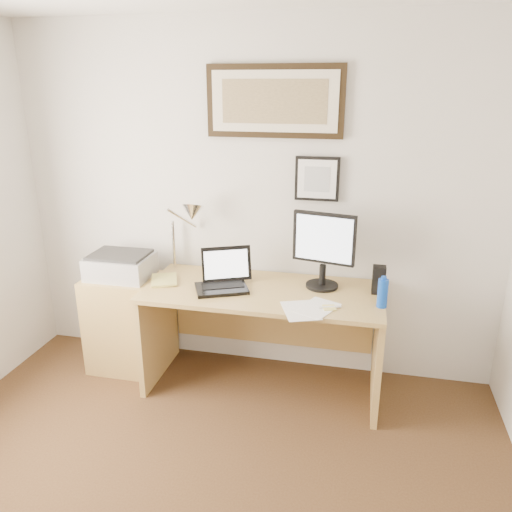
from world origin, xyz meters
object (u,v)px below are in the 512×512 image
(lcd_monitor, at_px, (324,247))
(printer, at_px, (121,265))
(desk, at_px, (265,316))
(side_cabinet, at_px, (125,322))
(book, at_px, (151,281))
(laptop, at_px, (223,279))
(water_bottle, at_px, (383,293))

(lcd_monitor, distance_m, printer, 1.47)
(desk, xyz_separation_m, printer, (-1.07, -0.02, 0.30))
(printer, bearing_deg, side_cabinet, -110.97)
(book, relative_size, laptop, 0.57)
(water_bottle, bearing_deg, printer, 174.76)
(water_bottle, bearing_deg, side_cabinet, 175.11)
(side_cabinet, xyz_separation_m, book, (0.28, -0.09, 0.39))
(laptop, xyz_separation_m, lcd_monitor, (0.65, 0.14, 0.23))
(water_bottle, relative_size, book, 0.76)
(side_cabinet, relative_size, book, 3.05)
(water_bottle, distance_m, book, 1.57)
(book, relative_size, lcd_monitor, 0.46)
(side_cabinet, height_order, desk, desk)
(water_bottle, xyz_separation_m, desk, (-0.77, 0.19, -0.33))
(lcd_monitor, relative_size, printer, 1.18)
(side_cabinet, bearing_deg, water_bottle, -4.89)
(lcd_monitor, bearing_deg, laptop, -167.49)
(book, height_order, laptop, laptop)
(side_cabinet, height_order, laptop, laptop)
(laptop, bearing_deg, water_bottle, -4.88)
(book, xyz_separation_m, lcd_monitor, (1.17, 0.16, 0.28))
(desk, distance_m, lcd_monitor, 0.65)
(laptop, height_order, lcd_monitor, lcd_monitor)
(side_cabinet, xyz_separation_m, laptop, (0.80, -0.07, 0.44))
(laptop, bearing_deg, desk, 20.97)
(laptop, bearing_deg, book, -178.07)
(side_cabinet, bearing_deg, desk, 1.89)
(side_cabinet, relative_size, lcd_monitor, 1.40)
(book, xyz_separation_m, desk, (0.79, 0.12, -0.24))
(side_cabinet, relative_size, laptop, 1.74)
(side_cabinet, xyz_separation_m, lcd_monitor, (1.45, 0.08, 0.68))
(desk, relative_size, lcd_monitor, 3.08)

